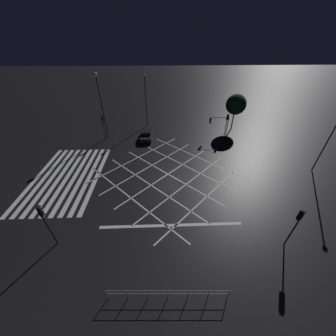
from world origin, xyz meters
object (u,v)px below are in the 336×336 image
Objects in this scene: traffic_light_nw_main at (227,121)px; street_lamp_far at (335,128)px; traffic_light_nw_cross at (218,122)px; street_tree_near at (236,105)px; traffic_light_sw_cross at (103,123)px; traffic_light_se_cross at (44,218)px; street_lamp_west at (99,92)px; traffic_light_ne_main at (297,221)px; street_lamp_east at (145,93)px; waiting_car at (146,135)px.

traffic_light_nw_main is 0.44× the size of street_lamp_far.
street_tree_near is at bearing -138.32° from traffic_light_nw_cross.
street_tree_near is (-3.66, 21.80, 1.51)m from traffic_light_sw_cross.
traffic_light_nw_cross is at bearing 1.13° from traffic_light_sw_cross.
traffic_light_nw_main is (-18.90, 19.23, -0.26)m from traffic_light_se_cross.
traffic_light_nw_main is 13.24m from street_lamp_far.
street_lamp_far reaches higher than traffic_light_nw_main.
traffic_light_nw_main is 20.08m from street_lamp_west.
traffic_light_ne_main is 23.26m from street_tree_near.
traffic_light_nw_main is 14.67m from street_lamp_east.
street_lamp_west is (-0.85, -18.15, 4.56)m from traffic_light_nw_cross.
street_lamp_far is at bearing 42.65° from traffic_light_nw_main.
traffic_light_nw_main is 0.46× the size of street_lamp_east.
waiting_car is (3.33, -15.29, -3.82)m from street_tree_near.
traffic_light_sw_cross is at bearing -108.21° from street_lamp_far.
street_lamp_west is at bearing -83.59° from street_tree_near.
street_lamp_far is 24.35m from waiting_car.
traffic_light_se_cross is 1.11× the size of traffic_light_ne_main.
traffic_light_nw_cross is at bearing -133.45° from street_lamp_far.
traffic_light_ne_main is at bearing -6.81° from street_tree_near.
traffic_light_nw_cross is 5.28m from street_tree_near.
street_lamp_east is at bearing -113.43° from traffic_light_nw_main.
street_lamp_far is at bearing -42.51° from traffic_light_ne_main.
street_tree_near is (-23.04, 2.75, 1.61)m from traffic_light_ne_main.
traffic_light_ne_main is 0.96× the size of traffic_light_sw_cross.
traffic_light_se_cross is 1.09× the size of traffic_light_nw_main.
traffic_light_nw_cross is 0.36× the size of street_lamp_west.
street_lamp_east is (-5.91, 6.37, 3.06)m from traffic_light_sw_cross.
waiting_car is at bearing 32.46° from traffic_light_ne_main.
waiting_car is (0.03, -11.58, -2.04)m from traffic_light_nw_cross.
traffic_light_nw_cross is 0.87× the size of traffic_light_sw_cross.
street_lamp_west reaches higher than traffic_light_se_cross.
street_tree_near is (-12.96, -6.49, -1.23)m from street_lamp_far.
traffic_light_se_cross is at bearing -13.89° from street_lamp_east.
street_lamp_west is at bearing -92.92° from traffic_light_nw_main.
traffic_light_nw_main is 19.52m from traffic_light_sw_cross.
traffic_light_nw_main is at bearing 66.57° from street_lamp_east.
waiting_car is at bearing 71.91° from traffic_light_se_cross.
traffic_light_sw_cross is 29.90m from street_lamp_far.
traffic_light_se_cross is 26.97m from traffic_light_nw_main.
waiting_car is (-19.71, -12.54, -2.21)m from traffic_light_ne_main.
street_lamp_west is 22.17m from street_tree_near.
street_lamp_far reaches higher than traffic_light_nw_cross.
traffic_light_nw_cross is at bearing 2.78° from traffic_light_ne_main.
traffic_light_se_cross is at bearing 46.95° from traffic_light_nw_cross.
traffic_light_sw_cross is 0.47× the size of street_lamp_east.
street_lamp_west is at bearing -2.68° from traffic_light_nw_cross.
traffic_light_sw_cross is 9.21m from street_lamp_east.
traffic_light_ne_main reaches higher than waiting_car.
street_lamp_east is at bearing 26.62° from traffic_light_ne_main.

